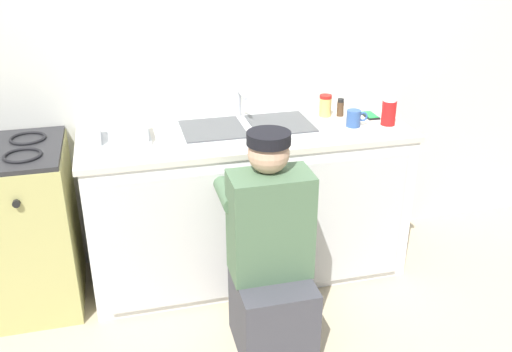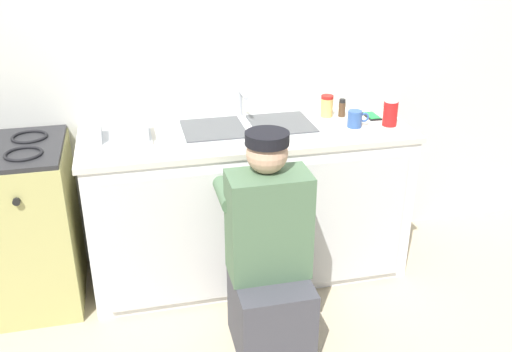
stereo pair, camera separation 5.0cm
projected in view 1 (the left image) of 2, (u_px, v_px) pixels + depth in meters
The scene contains 13 objects.
ground_plane at pixel (260, 297), 3.24m from camera, with size 12.00×12.00×0.00m, color tan.
back_wall at pixel (233, 53), 3.29m from camera, with size 6.00×0.10×2.50m, color silver.
counter_cabinet at pixel (248, 207), 3.31m from camera, with size 1.79×0.62×0.86m.
countertop at pixel (247, 135), 3.14m from camera, with size 1.83×0.62×0.03m, color beige.
sink_double_basin at pixel (247, 128), 3.12m from camera, with size 0.80×0.44×0.19m.
stove_range at pixel (11, 229), 3.02m from camera, with size 0.65×0.62×0.92m.
plumber_person at pixel (271, 263), 2.72m from camera, with size 0.42×0.61×1.10m.
coffee_mug at pixel (354, 118), 3.19m from camera, with size 0.13×0.08×0.09m.
dish_rack_tray at pixel (124, 136), 3.00m from camera, with size 0.28×0.22×0.11m.
condiment_jar at pixel (325, 106), 3.35m from camera, with size 0.07×0.07×0.13m.
cell_phone at pixel (370, 115), 3.37m from camera, with size 0.07×0.14×0.01m.
soda_cup_red at pixel (389, 112), 3.21m from camera, with size 0.08×0.08×0.15m.
spice_bottle_pepper at pixel (340, 108), 3.36m from camera, with size 0.04×0.04×0.10m.
Camera 1 is at (-0.68, -2.57, 1.98)m, focal length 40.00 mm.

